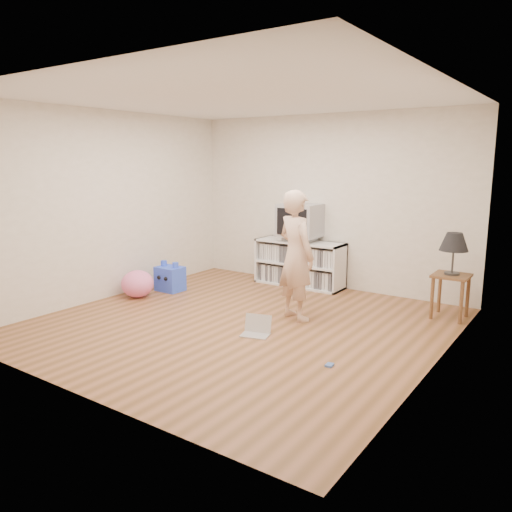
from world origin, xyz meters
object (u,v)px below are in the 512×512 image
object	(u,v)px
side_table	(451,285)
person	(296,256)
dvd_deck	(300,239)
laptop	(257,329)
crt_tv	(300,220)
plush_pink	(138,284)
plush_blue	(170,278)
media_unit	(300,263)
table_lamp	(454,243)

from	to	relation	value
side_table	person	xyz separation A→B (m)	(-1.55, -1.11, 0.37)
dvd_deck	laptop	size ratio (longest dim) A/B	1.24
person	crt_tv	bearing A→B (deg)	-39.35
dvd_deck	plush_pink	size ratio (longest dim) A/B	0.99
person	plush_blue	bearing A→B (deg)	20.09
person	laptop	bearing A→B (deg)	107.51
dvd_deck	plush_blue	world-z (taller)	dvd_deck
crt_tv	plush_pink	distance (m)	2.59
side_table	dvd_deck	bearing A→B (deg)	171.01
dvd_deck	person	distance (m)	1.67
laptop	plush_blue	bearing A→B (deg)	142.85
media_unit	crt_tv	distance (m)	0.67
dvd_deck	laptop	world-z (taller)	dvd_deck
crt_tv	person	bearing A→B (deg)	-62.01
side_table	plush_blue	xyz separation A→B (m)	(-3.77, -1.01, -0.23)
crt_tv	laptop	world-z (taller)	crt_tv
crt_tv	side_table	xyz separation A→B (m)	(2.34, -0.37, -0.60)
person	plush_blue	world-z (taller)	person
laptop	crt_tv	bearing A→B (deg)	92.14
crt_tv	laptop	size ratio (longest dim) A/B	1.66
crt_tv	laptop	distance (m)	2.52
table_lamp	person	bearing A→B (deg)	-144.52
dvd_deck	crt_tv	world-z (taller)	crt_tv
media_unit	table_lamp	xyz separation A→B (m)	(2.34, -0.39, 0.59)
laptop	plush_blue	world-z (taller)	plush_blue
table_lamp	plush_pink	xyz separation A→B (m)	(-3.90, -1.53, -0.75)
dvd_deck	table_lamp	distance (m)	2.38
media_unit	person	bearing A→B (deg)	-62.32
table_lamp	laptop	size ratio (longest dim) A/B	1.42
plush_blue	plush_pink	size ratio (longest dim) A/B	0.98
table_lamp	laptop	bearing A→B (deg)	-131.25
dvd_deck	table_lamp	world-z (taller)	table_lamp
table_lamp	person	world-z (taller)	person
person	side_table	bearing A→B (deg)	-121.86
crt_tv	laptop	xyz separation A→B (m)	(0.72, -2.22, -0.96)
crt_tv	person	xyz separation A→B (m)	(0.78, -1.47, -0.23)
side_table	table_lamp	world-z (taller)	table_lamp
media_unit	plush_pink	distance (m)	2.48
media_unit	laptop	xyz separation A→B (m)	(0.72, -2.23, -0.29)
media_unit	plush_blue	xyz separation A→B (m)	(-1.43, -1.39, -0.16)
crt_tv	plush_pink	size ratio (longest dim) A/B	1.32
laptop	plush_pink	bearing A→B (deg)	156.25
table_lamp	plush_pink	bearing A→B (deg)	-158.56
dvd_deck	laptop	bearing A→B (deg)	-72.09
laptop	table_lamp	bearing A→B (deg)	32.97
dvd_deck	plush_blue	distance (m)	2.06
side_table	laptop	distance (m)	2.48
dvd_deck	plush_pink	distance (m)	2.52
media_unit	dvd_deck	bearing A→B (deg)	-90.00
person	plush_pink	distance (m)	2.45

